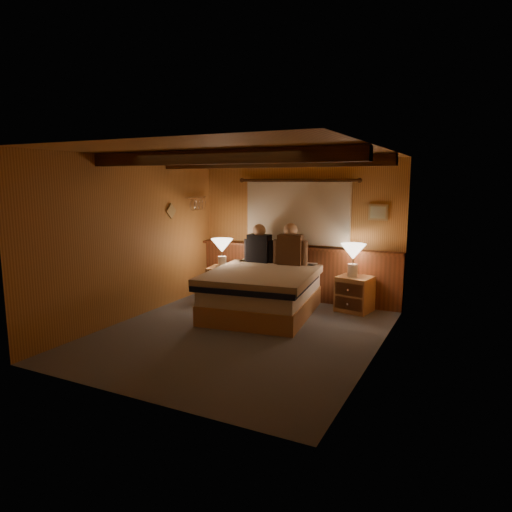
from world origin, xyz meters
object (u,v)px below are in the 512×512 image
Objects in this scene: person_left at (259,246)px; duffel_bag at (213,296)px; lamp_right at (353,254)px; nightstand_right at (355,294)px; nightstand_left at (225,284)px; person_right at (290,248)px; lamp_left at (222,247)px; bed at (263,291)px.

duffel_bag is (-0.59, -0.57, -0.80)m from person_left.
lamp_right is 1.04× the size of duffel_bag.
person_left is at bearing -166.40° from nightstand_right.
nightstand_left is at bearing -155.55° from person_left.
person_left is at bearing 173.05° from person_right.
person_left reaches higher than lamp_right.
person_right is (1.13, 0.28, 0.03)m from lamp_left.
bed is at bearing -21.99° from lamp_left.
nightstand_right is (2.16, 0.36, -0.01)m from nightstand_left.
nightstand_left is 0.88m from person_left.
lamp_left reaches higher than nightstand_right.
person_left is (-0.39, 0.66, 0.59)m from bed.
person_left is at bearing 25.54° from lamp_left.
bed is at bearing -147.78° from lamp_right.
duffel_bag is at bearing -153.01° from nightstand_right.
nightstand_left is 2.23m from lamp_right.
person_left reaches higher than nightstand_left.
nightstand_right is 0.82× the size of person_right.
bed is at bearing 8.36° from duffel_bag.
person_left reaches higher than lamp_left.
lamp_right is at bearing 30.61° from duffel_bag.
nightstand_right is (1.24, 0.76, -0.07)m from bed.
bed is 1.45m from nightstand_right.
bed is at bearing -112.43° from person_right.
nightstand_right is at bearing 30.35° from duffel_bag.
person_left is at bearing 113.26° from bed.
nightstand_right is at bearing 3.51° from lamp_right.
lamp_right is at bearing -2.52° from nightstand_left.
lamp_right reaches higher than nightstand_right.
nightstand_right is at bearing -3.78° from person_right.
person_left is (-1.63, -0.10, 0.67)m from nightstand_right.
nightstand_left is 1.25× the size of duffel_bag.
nightstand_left is at bearing -170.52° from lamp_right.
bed is 1.00m from duffel_bag.
nightstand_left is 0.35m from duffel_bag.
bed is 4.47× the size of lamp_left.
lamp_right is at bearing 9.60° from lamp_left.
person_right is at bearing -0.64° from person_left.
duffel_bag is at bearing -92.92° from lamp_left.
bed is at bearing -138.35° from nightstand_right.
nightstand_left is at bearing -174.13° from person_right.
bed reaches higher than duffel_bag.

